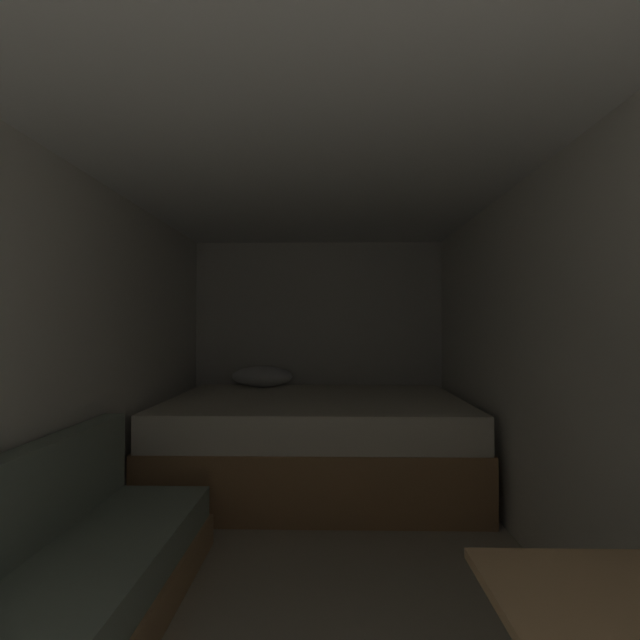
{
  "coord_description": "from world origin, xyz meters",
  "views": [
    {
      "loc": [
        0.12,
        -0.65,
        1.27
      ],
      "look_at": [
        0.06,
        2.35,
        1.32
      ],
      "focal_mm": 27.17,
      "sensor_mm": 36.0,
      "label": 1
    }
  ],
  "objects": [
    {
      "name": "wall_back",
      "position": [
        0.0,
        4.22,
        1.06
      ],
      "size": [
        2.56,
        0.05,
        2.12
      ],
      "primitive_type": "cube",
      "color": "silver",
      "rests_on": "ground"
    },
    {
      "name": "wall_left",
      "position": [
        -1.26,
        1.7,
        1.06
      ],
      "size": [
        0.05,
        4.99,
        2.12
      ],
      "primitive_type": "cube",
      "color": "silver",
      "rests_on": "ground"
    },
    {
      "name": "ceiling_slab",
      "position": [
        0.0,
        1.7,
        2.15
      ],
      "size": [
        2.56,
        4.99,
        0.05
      ],
      "primitive_type": "cube",
      "color": "white",
      "rests_on": "wall_left"
    },
    {
      "name": "sofa_left",
      "position": [
        -0.94,
        0.95,
        0.24
      ],
      "size": [
        0.64,
        2.5,
        0.76
      ],
      "color": "tan",
      "rests_on": "ground"
    },
    {
      "name": "wall_right",
      "position": [
        1.26,
        1.7,
        1.06
      ],
      "size": [
        0.05,
        4.99,
        2.12
      ],
      "primitive_type": "cube",
      "color": "silver",
      "rests_on": "ground"
    },
    {
      "name": "bed",
      "position": [
        -0.01,
        3.28,
        0.36
      ],
      "size": [
        2.34,
        1.75,
        0.9
      ],
      "color": "#9E7247",
      "rests_on": "ground"
    },
    {
      "name": "ground_plane",
      "position": [
        0.0,
        1.7,
        0.0
      ],
      "size": [
        6.99,
        6.99,
        0.0
      ],
      "primitive_type": "plane",
      "color": "#A39984"
    }
  ]
}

